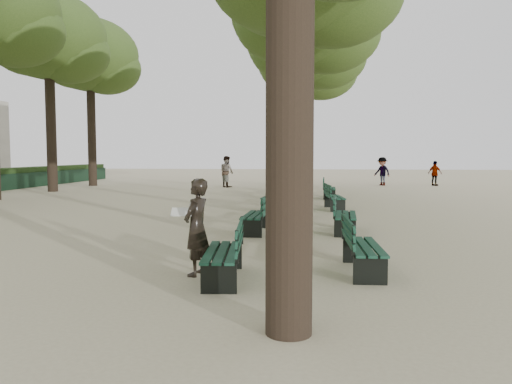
# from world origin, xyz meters

# --- Properties ---
(ground) EXTENTS (120.00, 120.00, 0.00)m
(ground) POSITION_xyz_m (0.00, 0.00, 0.00)
(ground) COLOR #C0B691
(ground) RESTS_ON ground
(tree_central_3) EXTENTS (6.00, 6.00, 9.95)m
(tree_central_3) POSITION_xyz_m (1.50, 13.00, 7.65)
(tree_central_3) COLOR #33261C
(tree_central_3) RESTS_ON ground
(tree_central_4) EXTENTS (6.00, 6.00, 9.95)m
(tree_central_4) POSITION_xyz_m (1.50, 18.00, 7.65)
(tree_central_4) COLOR #33261C
(tree_central_4) RESTS_ON ground
(tree_central_5) EXTENTS (6.00, 6.00, 9.95)m
(tree_central_5) POSITION_xyz_m (1.50, 23.00, 7.65)
(tree_central_5) COLOR #33261C
(tree_central_5) RESTS_ON ground
(tree_far_4) EXTENTS (6.00, 6.00, 10.45)m
(tree_far_4) POSITION_xyz_m (-12.00, 18.00, 8.14)
(tree_far_4) COLOR #33261C
(tree_far_4) RESTS_ON ground
(tree_far_5) EXTENTS (6.00, 6.00, 10.45)m
(tree_far_5) POSITION_xyz_m (-12.00, 23.00, 8.14)
(tree_far_5) COLOR #33261C
(tree_far_5) RESTS_ON ground
(bench_left_0) EXTENTS (0.73, 1.84, 0.92)m
(bench_left_0) POSITION_xyz_m (0.37, 0.26, 0.27)
(bench_left_0) COLOR black
(bench_left_0) RESTS_ON ground
(bench_left_1) EXTENTS (0.64, 1.82, 0.92)m
(bench_left_1) POSITION_xyz_m (0.37, 5.12, 0.27)
(bench_left_1) COLOR black
(bench_left_1) RESTS_ON ground
(bench_left_2) EXTENTS (0.74, 1.85, 0.92)m
(bench_left_2) POSITION_xyz_m (0.37, 10.63, 0.27)
(bench_left_2) COLOR black
(bench_left_2) RESTS_ON ground
(bench_left_3) EXTENTS (0.72, 1.84, 0.92)m
(bench_left_3) POSITION_xyz_m (0.37, 15.78, 0.27)
(bench_left_3) COLOR black
(bench_left_3) RESTS_ON ground
(bench_right_0) EXTENTS (0.63, 1.82, 0.92)m
(bench_right_0) POSITION_xyz_m (2.63, 0.99, 0.27)
(bench_right_0) COLOR black
(bench_right_0) RESTS_ON ground
(bench_right_1) EXTENTS (0.69, 1.83, 0.92)m
(bench_right_1) POSITION_xyz_m (2.63, 5.36, 0.27)
(bench_right_1) COLOR black
(bench_right_1) RESTS_ON ground
(bench_right_2) EXTENTS (0.75, 1.85, 0.92)m
(bench_right_2) POSITION_xyz_m (2.63, 10.73, 0.27)
(bench_right_2) COLOR black
(bench_right_2) RESTS_ON ground
(bench_right_3) EXTENTS (0.63, 1.82, 0.92)m
(bench_right_3) POSITION_xyz_m (2.63, 15.37, 0.27)
(bench_right_3) COLOR black
(bench_right_3) RESTS_ON ground
(man_with_map) EXTENTS (0.68, 0.70, 1.60)m
(man_with_map) POSITION_xyz_m (-0.12, 0.53, 0.80)
(man_with_map) COLOR black
(man_with_map) RESTS_ON ground
(pedestrian_b) EXTENTS (1.07, 1.10, 1.81)m
(pedestrian_b) POSITION_xyz_m (6.36, 25.20, 0.91)
(pedestrian_b) COLOR #262628
(pedestrian_b) RESTS_ON ground
(pedestrian_c) EXTENTS (0.88, 0.88, 1.58)m
(pedestrian_c) POSITION_xyz_m (9.65, 25.19, 0.79)
(pedestrian_c) COLOR #262628
(pedestrian_c) RESTS_ON ground
(pedestrian_a) EXTENTS (0.91, 0.93, 1.90)m
(pedestrian_a) POSITION_xyz_m (-3.27, 22.42, 0.95)
(pedestrian_a) COLOR #262628
(pedestrian_a) RESTS_ON ground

